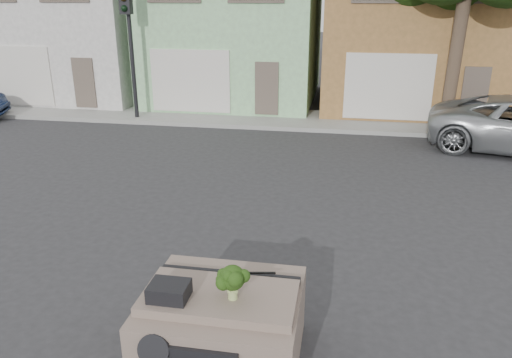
# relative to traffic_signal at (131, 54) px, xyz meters

# --- Properties ---
(ground_plane) EXTENTS (120.00, 120.00, 0.00)m
(ground_plane) POSITION_rel_traffic_signal_xyz_m (6.50, -9.50, -2.55)
(ground_plane) COLOR #303033
(ground_plane) RESTS_ON ground
(sidewalk) EXTENTS (40.00, 3.00, 0.15)m
(sidewalk) POSITION_rel_traffic_signal_xyz_m (6.50, 1.00, -2.47)
(sidewalk) COLOR gray
(sidewalk) RESTS_ON ground
(townhouse_white) EXTENTS (7.20, 8.20, 7.55)m
(townhouse_white) POSITION_rel_traffic_signal_xyz_m (-4.50, 5.00, 1.23)
(townhouse_white) COLOR beige
(townhouse_white) RESTS_ON ground
(townhouse_mint) EXTENTS (7.20, 8.20, 7.55)m
(townhouse_mint) POSITION_rel_traffic_signal_xyz_m (3.00, 5.00, 1.23)
(townhouse_mint) COLOR #96CE93
(townhouse_mint) RESTS_ON ground
(townhouse_tan) EXTENTS (7.20, 8.20, 7.55)m
(townhouse_tan) POSITION_rel_traffic_signal_xyz_m (10.50, 5.00, 1.23)
(townhouse_tan) COLOR olive
(townhouse_tan) RESTS_ON ground
(traffic_signal) EXTENTS (0.40, 0.40, 5.10)m
(traffic_signal) POSITION_rel_traffic_signal_xyz_m (0.00, 0.00, 0.00)
(traffic_signal) COLOR black
(traffic_signal) RESTS_ON ground
(tree_near) EXTENTS (4.40, 4.00, 8.50)m
(tree_near) POSITION_rel_traffic_signal_xyz_m (11.50, 0.30, 1.70)
(tree_near) COLOR #1A330E
(tree_near) RESTS_ON ground
(car_dashboard) EXTENTS (2.00, 1.80, 1.12)m
(car_dashboard) POSITION_rel_traffic_signal_xyz_m (6.50, -12.50, -1.99)
(car_dashboard) COLOR #7B685C
(car_dashboard) RESTS_ON ground
(instrument_hump) EXTENTS (0.48, 0.38, 0.20)m
(instrument_hump) POSITION_rel_traffic_signal_xyz_m (5.92, -12.85, -1.33)
(instrument_hump) COLOR black
(instrument_hump) RESTS_ON car_dashboard
(wiper_arm) EXTENTS (0.69, 0.15, 0.02)m
(wiper_arm) POSITION_rel_traffic_signal_xyz_m (6.78, -12.12, -1.42)
(wiper_arm) COLOR black
(wiper_arm) RESTS_ON car_dashboard
(broccoli) EXTENTS (0.44, 0.44, 0.46)m
(broccoli) POSITION_rel_traffic_signal_xyz_m (6.69, -12.73, -1.20)
(broccoli) COLOR #1C360E
(broccoli) RESTS_ON car_dashboard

